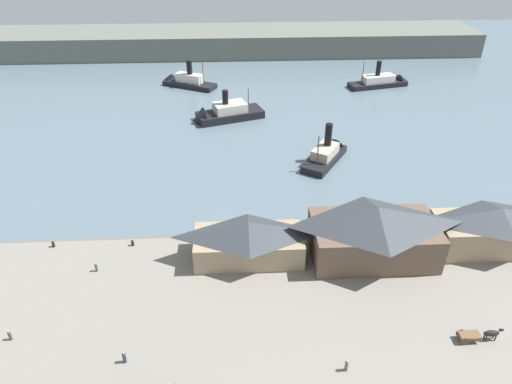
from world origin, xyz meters
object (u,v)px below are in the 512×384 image
horse_cart (478,335)px  ferry_approaching_east (328,153)px  ferry_moored_west (384,82)px  ferry_mid_harbor (184,81)px  pedestrian_standing_center (346,366)px  mooring_post_center_east (53,244)px  ferry_shed_east_terminal (374,232)px  mooring_post_center_west (133,243)px  ferry_departing_north (222,114)px  pedestrian_near_west_shed (10,336)px  pedestrian_at_waters_edge (96,267)px  ferry_shed_central_terminal (249,239)px  pedestrian_walking_east (124,357)px  ferry_shed_customs_shed (497,228)px

horse_cart → ferry_approaching_east: bearing=100.6°
ferry_moored_west → ferry_mid_harbor: ferry_mid_harbor is taller
pedestrian_standing_center → mooring_post_center_east: pedestrian_standing_center is taller
ferry_shed_east_terminal → mooring_post_center_west: 37.73m
ferry_moored_west → ferry_departing_north: bearing=-154.4°
ferry_approaching_east → ferry_mid_harbor: bearing=125.3°
mooring_post_center_east → ferry_departing_north: size_ratio=0.05×
ferry_departing_north → pedestrian_near_west_shed: bearing=-110.0°
pedestrian_near_west_shed → mooring_post_center_west: pedestrian_near_west_shed is taller
ferry_moored_west → ferry_departing_north: size_ratio=1.03×
pedestrian_at_waters_edge → pedestrian_near_west_shed: bearing=-122.0°
ferry_shed_central_terminal → mooring_post_center_east: size_ratio=18.52×
mooring_post_center_west → ferry_moored_west: 98.28m
pedestrian_walking_east → ferry_moored_west: ferry_moored_west is taller
ferry_approaching_east → pedestrian_standing_center: bearing=-98.2°
ferry_shed_east_terminal → ferry_shed_customs_shed: ferry_shed_east_terminal is taller
pedestrian_at_waters_edge → mooring_post_center_west: (4.28, 5.80, -0.24)m
ferry_shed_customs_shed → horse_cart: (-10.64, -18.05, -2.73)m
ferry_approaching_east → ferry_departing_north: bearing=135.4°
ferry_shed_central_terminal → pedestrian_at_waters_edge: ferry_shed_central_terminal is taller
mooring_post_center_west → pedestrian_at_waters_edge: bearing=-126.4°
mooring_post_center_west → ferry_approaching_east: size_ratio=0.06×
pedestrian_near_west_shed → ferry_moored_west: ferry_moored_west is taller
horse_cart → pedestrian_at_waters_edge: size_ratio=3.67×
ferry_approaching_east → mooring_post_center_west: bearing=-141.1°
ferry_shed_customs_shed → mooring_post_center_east: 69.57m
ferry_mid_harbor → ferry_shed_customs_shed: bearing=-56.1°
ferry_shed_central_terminal → ferry_shed_east_terminal: ferry_shed_east_terminal is taller
ferry_shed_customs_shed → ferry_shed_east_terminal: bearing=-176.8°
ferry_shed_central_terminal → horse_cart: 32.99m
ferry_shed_central_terminal → pedestrian_near_west_shed: (-30.34, -14.41, -2.66)m
pedestrian_walking_east → ferry_mid_harbor: size_ratio=0.10×
ferry_approaching_east → ferry_shed_central_terminal: bearing=-118.9°
ferry_shed_central_terminal → ferry_mid_harbor: ferry_mid_harbor is taller
ferry_shed_east_terminal → mooring_post_center_west: size_ratio=21.03×
ferry_shed_customs_shed → ferry_approaching_east: (-20.14, 32.73, -3.35)m
horse_cart → pedestrian_near_west_shed: 58.31m
horse_cart → ferry_approaching_east: (-9.50, 50.78, -0.63)m
ferry_shed_east_terminal → mooring_post_center_east: ferry_shed_east_terminal is taller
ferry_moored_west → ferry_shed_customs_shed: bearing=-94.1°
pedestrian_standing_center → mooring_post_center_west: 38.05m
pedestrian_near_west_shed → mooring_post_center_west: 21.72m
ferry_moored_west → ferry_shed_east_terminal: bearing=-107.6°
ferry_shed_customs_shed → ferry_departing_north: (-43.23, 55.50, -3.32)m
mooring_post_center_west → mooring_post_center_east: bearing=178.6°
ferry_mid_harbor → ferry_moored_west: bearing=-2.9°
pedestrian_at_waters_edge → ferry_moored_west: size_ratio=0.07×
pedestrian_standing_center → ferry_mid_harbor: bearing=104.7°
pedestrian_near_west_shed → ferry_shed_customs_shed: bearing=12.3°
ferry_shed_east_terminal → ferry_departing_north: size_ratio=0.97×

